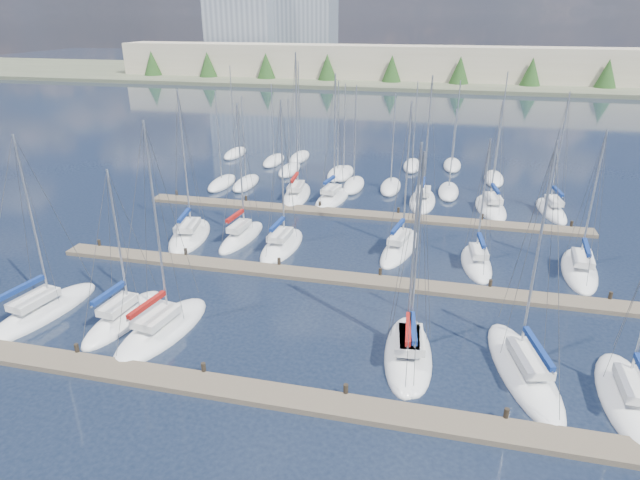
% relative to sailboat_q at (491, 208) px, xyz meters
% --- Properties ---
extents(ground, '(400.00, 400.00, 0.00)m').
position_rel_sailboat_q_xyz_m(ground, '(-13.04, 25.05, -0.17)').
color(ground, '#1B2537').
rests_on(ground, ground).
extents(dock_near, '(44.00, 1.93, 1.10)m').
position_rel_sailboat_q_xyz_m(dock_near, '(-13.04, -32.93, -0.02)').
color(dock_near, '#6B5E4C').
rests_on(dock_near, ground).
extents(dock_mid, '(44.00, 1.93, 1.10)m').
position_rel_sailboat_q_xyz_m(dock_mid, '(-13.04, -18.93, -0.02)').
color(dock_mid, '#6B5E4C').
rests_on(dock_mid, ground).
extents(dock_far, '(44.00, 1.93, 1.10)m').
position_rel_sailboat_q_xyz_m(dock_far, '(-13.04, -4.93, -0.02)').
color(dock_far, '#6B5E4C').
rests_on(dock_far, ground).
extents(sailboat_q, '(3.82, 8.21, 11.58)m').
position_rel_sailboat_q_xyz_m(sailboat_q, '(0.00, 0.00, 0.00)').
color(sailboat_q, white).
rests_on(sailboat_q, ground).
extents(sailboat_j, '(3.10, 7.85, 13.06)m').
position_rel_sailboat_q_xyz_m(sailboat_j, '(-17.99, -14.21, 0.01)').
color(sailboat_j, white).
rests_on(sailboat_j, ground).
extents(sailboat_p, '(2.73, 8.07, 13.67)m').
position_rel_sailboat_q_xyz_m(sailboat_p, '(-6.93, 0.63, 0.01)').
color(sailboat_p, white).
rests_on(sailboat_p, ground).
extents(sailboat_m, '(3.37, 8.54, 11.69)m').
position_rel_sailboat_q_xyz_m(sailboat_m, '(5.92, -13.35, 0.00)').
color(sailboat_m, white).
rests_on(sailboat_m, ground).
extents(sailboat_r, '(3.17, 7.77, 12.54)m').
position_rel_sailboat_q_xyz_m(sailboat_r, '(5.91, 0.48, 0.02)').
color(sailboat_r, white).
rests_on(sailboat_r, ground).
extents(sailboat_f, '(4.91, 10.09, 13.74)m').
position_rel_sailboat_q_xyz_m(sailboat_f, '(0.26, -27.71, 0.00)').
color(sailboat_f, white).
rests_on(sailboat_f, ground).
extents(sailboat_d, '(3.05, 8.25, 13.31)m').
position_rel_sailboat_q_xyz_m(sailboat_d, '(-6.27, -27.59, 0.01)').
color(sailboat_d, white).
rests_on(sailboat_d, ground).
extents(sailboat_g, '(3.08, 8.32, 13.76)m').
position_rel_sailboat_q_xyz_m(sailboat_g, '(5.35, -28.94, 0.01)').
color(sailboat_g, white).
rests_on(sailboat_g, ground).
extents(sailboat_l, '(2.96, 7.11, 10.81)m').
position_rel_sailboat_q_xyz_m(sailboat_l, '(-1.85, -13.95, 0.01)').
color(sailboat_l, white).
rests_on(sailboat_l, ground).
extents(sailboat_c, '(4.45, 8.80, 13.94)m').
position_rel_sailboat_q_xyz_m(sailboat_c, '(-21.49, -28.51, 0.01)').
color(sailboat_c, white).
rests_on(sailboat_c, ground).
extents(sailboat_h, '(4.53, 8.54, 13.61)m').
position_rel_sailboat_q_xyz_m(sailboat_h, '(-26.69, -14.00, 0.00)').
color(sailboat_h, white).
rests_on(sailboat_h, ground).
extents(sailboat_k, '(3.86, 8.82, 13.02)m').
position_rel_sailboat_q_xyz_m(sailboat_k, '(-8.09, -12.33, 0.02)').
color(sailboat_k, white).
rests_on(sailboat_k, ground).
extents(sailboat_n, '(3.45, 9.03, 15.74)m').
position_rel_sailboat_q_xyz_m(sailboat_n, '(-20.45, -0.68, 0.02)').
color(sailboat_n, white).
rests_on(sailboat_n, ground).
extents(sailboat_a, '(4.18, 9.23, 12.70)m').
position_rel_sailboat_q_xyz_m(sailboat_a, '(-30.36, -28.41, 0.00)').
color(sailboat_a, white).
rests_on(sailboat_a, ground).
extents(sailboat_e, '(3.52, 8.25, 12.81)m').
position_rel_sailboat_q_xyz_m(sailboat_e, '(-6.07, -27.46, 0.01)').
color(sailboat_e, white).
rests_on(sailboat_e, ground).
extents(sailboat_b, '(3.09, 7.84, 10.79)m').
position_rel_sailboat_q_xyz_m(sailboat_b, '(-24.64, -27.86, 0.00)').
color(sailboat_b, white).
rests_on(sailboat_b, ground).
extents(sailboat_o, '(3.74, 7.65, 13.83)m').
position_rel_sailboat_q_xyz_m(sailboat_o, '(-16.42, -0.98, 0.02)').
color(sailboat_o, white).
rests_on(sailboat_o, ground).
extents(sailboat_i, '(2.88, 7.72, 12.54)m').
position_rel_sailboat_q_xyz_m(sailboat_i, '(-22.05, -13.20, 0.02)').
color(sailboat_i, white).
rests_on(sailboat_i, ground).
extents(distant_boats, '(36.93, 20.75, 13.30)m').
position_rel_sailboat_q_xyz_m(distant_boats, '(-17.38, 8.82, 0.12)').
color(distant_boats, '#9EA0A5').
rests_on(distant_boats, ground).
extents(shoreline, '(400.00, 60.00, 38.00)m').
position_rel_sailboat_q_xyz_m(shoreline, '(-26.33, 114.82, 7.27)').
color(shoreline, '#666B51').
rests_on(shoreline, ground).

